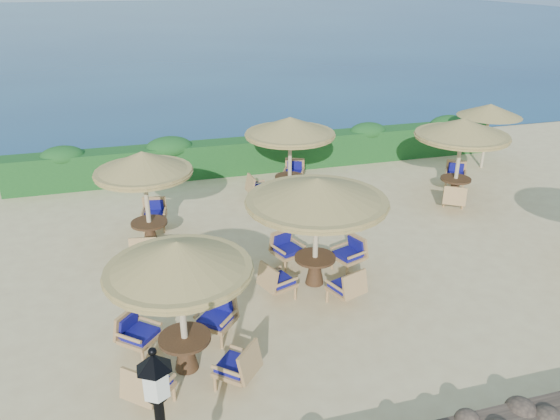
{
  "coord_description": "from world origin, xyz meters",
  "views": [
    {
      "loc": [
        -4.78,
        -11.37,
        6.83
      ],
      "look_at": [
        -1.36,
        0.64,
        1.3
      ],
      "focal_mm": 35.0,
      "sensor_mm": 36.0,
      "label": 1
    }
  ],
  "objects_px": {
    "cafe_set_0": "(180,287)",
    "cafe_set_3": "(144,178)",
    "extra_parasol": "(490,110)",
    "cafe_set_4": "(290,140)",
    "cafe_set_1": "(317,209)",
    "cafe_set_5": "(461,138)"
  },
  "relations": [
    {
      "from": "cafe_set_0",
      "to": "cafe_set_3",
      "type": "bearing_deg",
      "value": 93.46
    },
    {
      "from": "cafe_set_0",
      "to": "cafe_set_1",
      "type": "distance_m",
      "value": 3.96
    },
    {
      "from": "cafe_set_3",
      "to": "cafe_set_1",
      "type": "bearing_deg",
      "value": -39.91
    },
    {
      "from": "cafe_set_1",
      "to": "cafe_set_3",
      "type": "xyz_separation_m",
      "value": [
        -3.6,
        3.01,
        0.03
      ]
    },
    {
      "from": "cafe_set_0",
      "to": "cafe_set_5",
      "type": "relative_size",
      "value": 0.91
    },
    {
      "from": "cafe_set_3",
      "to": "cafe_set_0",
      "type": "bearing_deg",
      "value": -86.54
    },
    {
      "from": "cafe_set_5",
      "to": "cafe_set_1",
      "type": "bearing_deg",
      "value": -148.66
    },
    {
      "from": "cafe_set_1",
      "to": "cafe_set_5",
      "type": "bearing_deg",
      "value": 31.34
    },
    {
      "from": "extra_parasol",
      "to": "cafe_set_1",
      "type": "xyz_separation_m",
      "value": [
        -8.74,
        -6.08,
        -0.25
      ]
    },
    {
      "from": "cafe_set_1",
      "to": "cafe_set_5",
      "type": "relative_size",
      "value": 1.11
    },
    {
      "from": "extra_parasol",
      "to": "cafe_set_1",
      "type": "height_order",
      "value": "cafe_set_1"
    },
    {
      "from": "extra_parasol",
      "to": "cafe_set_5",
      "type": "distance_m",
      "value": 3.61
    },
    {
      "from": "cafe_set_0",
      "to": "cafe_set_5",
      "type": "distance_m",
      "value": 11.03
    },
    {
      "from": "cafe_set_3",
      "to": "cafe_set_4",
      "type": "height_order",
      "value": "same"
    },
    {
      "from": "extra_parasol",
      "to": "cafe_set_4",
      "type": "xyz_separation_m",
      "value": [
        -7.76,
        -0.78,
        -0.25
      ]
    },
    {
      "from": "cafe_set_1",
      "to": "cafe_set_4",
      "type": "xyz_separation_m",
      "value": [
        0.99,
        5.3,
        0.0
      ]
    },
    {
      "from": "cafe_set_0",
      "to": "cafe_set_3",
      "type": "xyz_separation_m",
      "value": [
        -0.32,
        5.21,
        0.19
      ]
    },
    {
      "from": "extra_parasol",
      "to": "cafe_set_4",
      "type": "height_order",
      "value": "cafe_set_4"
    },
    {
      "from": "extra_parasol",
      "to": "cafe_set_3",
      "type": "distance_m",
      "value": 12.72
    },
    {
      "from": "cafe_set_1",
      "to": "cafe_set_3",
      "type": "height_order",
      "value": "same"
    },
    {
      "from": "extra_parasol",
      "to": "cafe_set_0",
      "type": "relative_size",
      "value": 0.91
    },
    {
      "from": "extra_parasol",
      "to": "cafe_set_0",
      "type": "height_order",
      "value": "cafe_set_0"
    }
  ]
}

